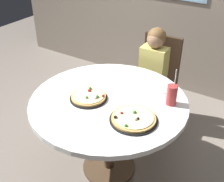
# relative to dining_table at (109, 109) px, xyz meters

# --- Properties ---
(ground_plane) EXTENTS (8.00, 8.00, 0.00)m
(ground_plane) POSITION_rel_dining_table_xyz_m (0.00, 0.00, -0.66)
(ground_plane) COLOR slate
(dining_table) EXTENTS (1.24, 1.24, 0.75)m
(dining_table) POSITION_rel_dining_table_xyz_m (0.00, 0.00, 0.00)
(dining_table) COLOR white
(dining_table) RESTS_ON ground_plane
(chair_wooden) EXTENTS (0.40, 0.40, 0.95)m
(chair_wooden) POSITION_rel_dining_table_xyz_m (-0.00, 0.93, -0.13)
(chair_wooden) COLOR #382619
(chair_wooden) RESTS_ON ground_plane
(diner_child) EXTENTS (0.26, 0.41, 1.08)m
(diner_child) POSITION_rel_dining_table_xyz_m (0.00, 0.75, -0.17)
(diner_child) COLOR #3F4766
(diner_child) RESTS_ON ground_plane
(pizza_veggie) EXTENTS (0.34, 0.34, 0.05)m
(pizza_veggie) POSITION_rel_dining_table_xyz_m (0.30, -0.13, 0.11)
(pizza_veggie) COLOR black
(pizza_veggie) RESTS_ON dining_table
(pizza_cheese) EXTENTS (0.30, 0.30, 0.05)m
(pizza_cheese) POSITION_rel_dining_table_xyz_m (-0.14, -0.08, 0.11)
(pizza_cheese) COLOR black
(pizza_cheese) RESTS_ON dining_table
(soda_cup) EXTENTS (0.08, 0.08, 0.31)m
(soda_cup) POSITION_rel_dining_table_xyz_m (0.44, 0.20, 0.18)
(soda_cup) COLOR #B73333
(soda_cup) RESTS_ON dining_table
(plate_small) EXTENTS (0.18, 0.18, 0.01)m
(plate_small) POSITION_rel_dining_table_xyz_m (0.29, 0.39, 0.10)
(plate_small) COLOR white
(plate_small) RESTS_ON dining_table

